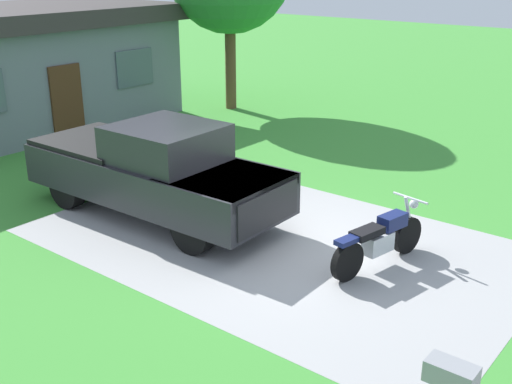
{
  "coord_description": "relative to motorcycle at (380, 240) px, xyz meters",
  "views": [
    {
      "loc": [
        -8.36,
        -6.18,
        4.85
      ],
      "look_at": [
        -0.07,
        0.42,
        0.9
      ],
      "focal_mm": 44.22,
      "sensor_mm": 36.0,
      "label": 1
    }
  ],
  "objects": [
    {
      "name": "neighbor_house",
      "position": [
        1.56,
        13.11,
        1.32
      ],
      "size": [
        9.6,
        5.6,
        3.5
      ],
      "color": "slate",
      "rests_on": "ground"
    },
    {
      "name": "motorcycle",
      "position": [
        0.0,
        0.0,
        0.0
      ],
      "size": [
        2.19,
        0.78,
        1.09
      ],
      "color": "black",
      "rests_on": "ground"
    },
    {
      "name": "ground_plane",
      "position": [
        -0.34,
        1.88,
        -0.47
      ],
      "size": [
        80.0,
        80.0,
        0.0
      ],
      "primitive_type": "plane",
      "color": "#3F9236"
    },
    {
      "name": "driveway_pad",
      "position": [
        -0.34,
        1.88,
        -0.47
      ],
      "size": [
        5.54,
        8.67,
        0.01
      ],
      "primitive_type": "cube",
      "color": "#A0A0A0",
      "rests_on": "ground"
    },
    {
      "name": "pickup_truck",
      "position": [
        -0.78,
        4.62,
        0.48
      ],
      "size": [
        2.1,
        5.66,
        1.9
      ],
      "color": "black",
      "rests_on": "ground"
    }
  ]
}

